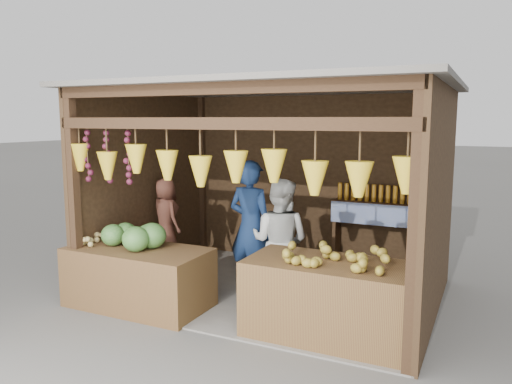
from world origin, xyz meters
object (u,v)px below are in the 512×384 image
Objects in this scene: man_standing at (251,228)px; counter_left at (138,277)px; counter_right at (327,300)px; woman_standing at (280,241)px; vendor_seated at (166,217)px.

counter_left is at bearing 53.13° from man_standing.
counter_right is at bearing 155.15° from man_standing.
woman_standing reaches higher than counter_left.
man_standing is at bearing 44.44° from counter_left.
man_standing is at bearing -16.95° from woman_standing.
counter_right is 1.16m from woman_standing.
man_standing is (1.02, 1.00, 0.51)m from counter_left.
counter_right is at bearing 3.42° from counter_left.
vendor_seated is (-1.42, 0.14, -0.00)m from man_standing.
man_standing is 0.49m from woman_standing.
woman_standing is at bearing -162.75° from vendor_seated.
vendor_seated reaches higher than counter_left.
counter_right is at bearing 139.02° from woman_standing.
counter_left is 1.51m from man_standing.
counter_left is at bearing 29.93° from woman_standing.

